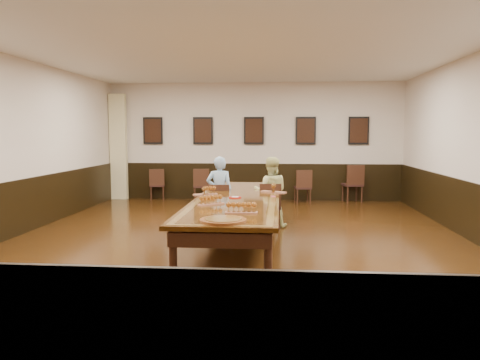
# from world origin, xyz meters

# --- Properties ---
(floor) EXTENTS (8.00, 10.00, 0.02)m
(floor) POSITION_xyz_m (0.00, 0.00, -0.01)
(floor) COLOR black
(floor) RESTS_ON ground
(ceiling) EXTENTS (8.00, 10.00, 0.02)m
(ceiling) POSITION_xyz_m (0.00, 0.00, 3.21)
(ceiling) COLOR white
(ceiling) RESTS_ON floor
(wall_back) EXTENTS (8.00, 0.02, 3.20)m
(wall_back) POSITION_xyz_m (0.00, 5.01, 1.60)
(wall_back) COLOR beige
(wall_back) RESTS_ON floor
(wall_front) EXTENTS (8.00, 0.02, 3.20)m
(wall_front) POSITION_xyz_m (0.00, -5.01, 1.60)
(wall_front) COLOR beige
(wall_front) RESTS_ON floor
(wall_left) EXTENTS (0.02, 10.00, 3.20)m
(wall_left) POSITION_xyz_m (-4.01, 0.00, 1.60)
(wall_left) COLOR beige
(wall_left) RESTS_ON floor
(chair_man) EXTENTS (0.43, 0.47, 0.87)m
(chair_man) POSITION_xyz_m (-0.45, 1.04, 0.44)
(chair_man) COLOR black
(chair_man) RESTS_ON floor
(chair_woman) EXTENTS (0.42, 0.45, 0.88)m
(chair_woman) POSITION_xyz_m (0.54, 1.20, 0.44)
(chair_woman) COLOR black
(chair_woman) RESTS_ON floor
(spare_chair_a) EXTENTS (0.49, 0.52, 0.86)m
(spare_chair_a) POSITION_xyz_m (-2.66, 4.75, 0.43)
(spare_chair_a) COLOR black
(spare_chair_a) RESTS_ON floor
(spare_chair_b) EXTENTS (0.50, 0.53, 0.89)m
(spare_chair_b) POSITION_xyz_m (-1.39, 4.51, 0.45)
(spare_chair_b) COLOR black
(spare_chair_b) RESTS_ON floor
(spare_chair_c) EXTENTS (0.48, 0.51, 0.89)m
(spare_chair_c) POSITION_xyz_m (1.31, 4.46, 0.44)
(spare_chair_c) COLOR black
(spare_chair_c) RESTS_ON floor
(spare_chair_d) EXTENTS (0.57, 0.60, 1.01)m
(spare_chair_d) POSITION_xyz_m (2.64, 4.73, 0.50)
(spare_chair_d) COLOR black
(spare_chair_d) RESTS_ON floor
(person_man) EXTENTS (0.53, 0.36, 1.39)m
(person_man) POSITION_xyz_m (-0.45, 1.13, 0.70)
(person_man) COLOR #4E8EC4
(person_man) RESTS_ON floor
(person_woman) EXTENTS (0.69, 0.54, 1.38)m
(person_woman) POSITION_xyz_m (0.53, 1.30, 0.69)
(person_woman) COLOR #DEDB8B
(person_woman) RESTS_ON floor
(pink_phone) EXTENTS (0.09, 0.14, 0.01)m
(pink_phone) POSITION_xyz_m (0.60, 0.16, 0.76)
(pink_phone) COLOR #CB4360
(pink_phone) RESTS_ON conference_table
(curtain) EXTENTS (0.45, 0.18, 2.90)m
(curtain) POSITION_xyz_m (-3.75, 4.82, 1.45)
(curtain) COLOR beige
(curtain) RESTS_ON floor
(wainscoting) EXTENTS (8.00, 10.00, 1.00)m
(wainscoting) POSITION_xyz_m (0.00, 0.00, 0.50)
(wainscoting) COLOR black
(wainscoting) RESTS_ON floor
(conference_table) EXTENTS (1.40, 5.00, 0.76)m
(conference_table) POSITION_xyz_m (0.00, 0.00, 0.61)
(conference_table) COLOR #311A08
(conference_table) RESTS_ON floor
(posters) EXTENTS (6.14, 0.04, 0.74)m
(posters) POSITION_xyz_m (0.00, 4.94, 1.90)
(posters) COLOR black
(posters) RESTS_ON wall_back
(flight_a) EXTENTS (0.43, 0.33, 0.16)m
(flight_a) POSITION_xyz_m (-0.56, 0.26, 0.82)
(flight_a) COLOR #995C40
(flight_a) RESTS_ON conference_table
(flight_b) EXTENTS (0.48, 0.33, 0.17)m
(flight_b) POSITION_xyz_m (0.60, 0.67, 0.83)
(flight_b) COLOR #995C40
(flight_b) RESTS_ON conference_table
(flight_c) EXTENTS (0.40, 0.35, 0.15)m
(flight_c) POSITION_xyz_m (-0.33, -0.85, 0.82)
(flight_c) COLOR #995C40
(flight_c) RESTS_ON conference_table
(flight_d) EXTENTS (0.44, 0.15, 0.16)m
(flight_d) POSITION_xyz_m (0.20, -1.58, 0.83)
(flight_d) COLOR #995C40
(flight_d) RESTS_ON conference_table
(red_plate_grp) EXTENTS (0.21, 0.21, 0.03)m
(red_plate_grp) POSITION_xyz_m (-0.03, -0.07, 0.76)
(red_plate_grp) COLOR #A8110B
(red_plate_grp) RESTS_ON conference_table
(carved_platter) EXTENTS (0.60, 0.60, 0.05)m
(carved_platter) POSITION_xyz_m (0.02, -2.18, 0.77)
(carved_platter) COLOR #5E2D12
(carved_platter) RESTS_ON conference_table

